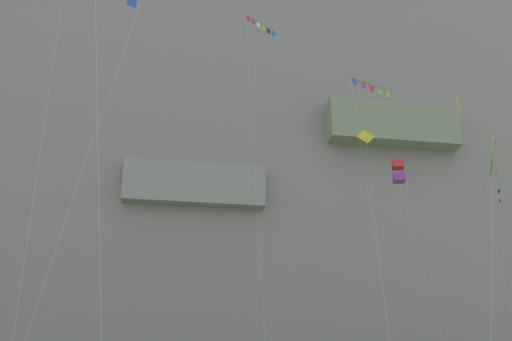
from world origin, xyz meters
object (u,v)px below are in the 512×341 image
object	(u,v)px
kite_box_mid_left	(399,172)
kite_diamond_high_left	(463,121)
kite_diamond_high_right	(493,162)
kite_diamond_mid_right	(367,152)
kite_banner_high_center	(372,103)
kite_banner_low_center	(263,51)

from	to	relation	value
kite_box_mid_left	kite_diamond_high_left	xyz separation A→B (m)	(3.60, -6.20, 2.45)
kite_diamond_high_right	kite_diamond_high_left	bearing A→B (deg)	62.98
kite_diamond_high_left	kite_diamond_mid_right	world-z (taller)	kite_diamond_high_left
kite_banner_high_center	kite_box_mid_left	distance (m)	8.74
kite_diamond_high_right	kite_banner_low_center	distance (m)	28.63
kite_box_mid_left	kite_diamond_mid_right	bearing A→B (deg)	-157.25
kite_diamond_mid_right	kite_diamond_high_right	bearing A→B (deg)	-97.79
kite_banner_high_center	kite_diamond_mid_right	distance (m)	5.77
kite_diamond_high_left	kite_diamond_mid_right	size ratio (longest dim) A/B	1.05
kite_diamond_high_right	kite_diamond_mid_right	size ratio (longest dim) A/B	0.53
kite_diamond_high_left	kite_diamond_mid_right	distance (m)	8.57
kite_banner_high_center	kite_box_mid_left	bearing A→B (deg)	55.41
kite_diamond_high_right	kite_banner_high_center	distance (m)	24.40
kite_diamond_high_right	kite_box_mid_left	xyz separation A→B (m)	(6.86, 26.72, 10.54)
kite_diamond_high_right	kite_box_mid_left	size ratio (longest dim) A/B	0.58
kite_box_mid_left	kite_diamond_high_left	world-z (taller)	kite_diamond_high_left
kite_diamond_high_right	kite_diamond_high_left	world-z (taller)	kite_diamond_high_left
kite_banner_low_center	kite_diamond_high_left	bearing A→B (deg)	-1.14
kite_diamond_high_right	kite_banner_high_center	bearing A→B (deg)	83.60
kite_banner_high_center	kite_diamond_high_left	distance (m)	8.26
kite_banner_high_center	kite_diamond_mid_right	size ratio (longest dim) A/B	1.06
kite_banner_high_center	kite_diamond_high_left	world-z (taller)	kite_banner_high_center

